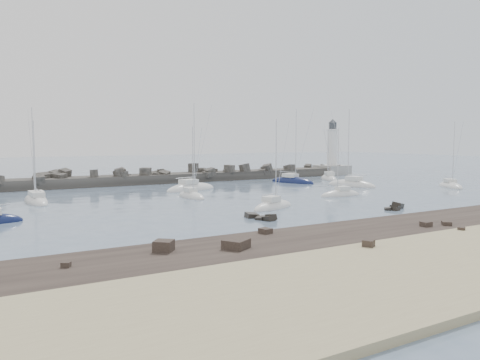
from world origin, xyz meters
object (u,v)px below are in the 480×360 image
object	(u,v)px
sailboat_10	(451,187)
sailboat_11	(329,179)
lighthouse	(332,162)
sailboat_1	(36,201)
sailboat_9	(352,185)
sailboat_3	(37,202)
sailboat_8	(341,195)
sailboat_5	(191,197)
sailboat_6	(273,207)
sailboat_7	(292,182)
sailboat_4	(191,189)

from	to	relation	value
sailboat_10	sailboat_11	world-z (taller)	sailboat_11
sailboat_11	lighthouse	bearing A→B (deg)	46.61
sailboat_1	sailboat_9	distance (m)	54.63
sailboat_1	sailboat_3	world-z (taller)	sailboat_1
sailboat_3	sailboat_8	size ratio (longest dim) A/B	1.07
sailboat_5	sailboat_8	world-z (taller)	sailboat_5
sailboat_1	sailboat_6	distance (m)	33.67
sailboat_1	sailboat_6	size ratio (longest dim) A/B	1.15
sailboat_1	sailboat_8	distance (m)	45.20
sailboat_5	sailboat_6	distance (m)	16.06
sailboat_3	sailboat_8	world-z (taller)	sailboat_3
lighthouse	sailboat_11	size ratio (longest dim) A/B	1.09
sailboat_3	sailboat_7	distance (m)	49.74
sailboat_3	sailboat_4	xyz separation A→B (m)	(25.31, 4.58, 0.01)
sailboat_3	sailboat_6	size ratio (longest dim) A/B	1.00
sailboat_1	sailboat_5	bearing A→B (deg)	-17.11
sailboat_9	lighthouse	bearing A→B (deg)	55.66
sailboat_4	sailboat_6	bearing A→B (deg)	-89.34
sailboat_3	sailboat_8	distance (m)	44.69
sailboat_1	sailboat_10	bearing A→B (deg)	-13.48
sailboat_6	sailboat_9	distance (m)	32.82
sailboat_10	sailboat_4	bearing A→B (deg)	155.82
sailboat_5	sailboat_10	xyz separation A→B (m)	(47.83, -10.03, -0.01)
sailboat_5	sailboat_4	bearing A→B (deg)	66.16
sailboat_6	sailboat_9	xyz separation A→B (m)	(28.72, 15.89, 0.01)
sailboat_4	sailboat_9	bearing A→B (deg)	-17.37
sailboat_9	sailboat_11	size ratio (longest dim) A/B	1.17
sailboat_1	sailboat_3	size ratio (longest dim) A/B	1.16
lighthouse	sailboat_7	bearing A→B (deg)	-149.19
lighthouse	sailboat_5	xyz separation A→B (m)	(-50.38, -25.59, -2.96)
sailboat_7	sailboat_1	bearing A→B (deg)	-173.26
lighthouse	sailboat_10	xyz separation A→B (m)	(-2.55, -35.62, -2.96)
lighthouse	sailboat_9	size ratio (longest dim) A/B	0.93
sailboat_5	sailboat_9	xyz separation A→B (m)	(33.23, 0.48, 0.02)
sailboat_8	sailboat_6	bearing A→B (deg)	-161.42
sailboat_10	sailboat_6	bearing A→B (deg)	-172.92
sailboat_8	sailboat_10	size ratio (longest dim) A/B	0.89
sailboat_4	sailboat_6	world-z (taller)	sailboat_4
sailboat_9	sailboat_6	bearing A→B (deg)	-151.05
sailboat_4	sailboat_11	xyz separation A→B (m)	(34.65, 3.86, 0.00)
sailboat_3	sailboat_7	bearing A→B (deg)	8.47
sailboat_6	sailboat_1	bearing A→B (deg)	139.43
sailboat_5	sailboat_10	world-z (taller)	sailboat_10
sailboat_7	sailboat_9	distance (m)	12.88
sailboat_9	sailboat_7	bearing A→B (deg)	113.40
sailboat_5	sailboat_9	bearing A→B (deg)	0.82
sailboat_3	sailboat_7	world-z (taller)	sailboat_7
lighthouse	sailboat_9	bearing A→B (deg)	-124.34
lighthouse	sailboat_5	world-z (taller)	lighthouse
sailboat_6	sailboat_10	xyz separation A→B (m)	(43.33, 5.38, -0.01)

